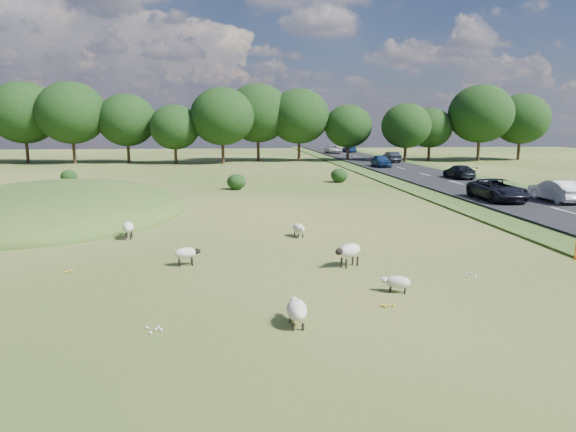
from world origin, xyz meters
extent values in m
plane|color=#304C17|center=(0.00, 20.00, 0.00)|extent=(160.00, 160.00, 0.00)
ellipsoid|color=#33561E|center=(-12.00, 12.00, 0.00)|extent=(16.00, 20.00, 4.00)
cube|color=black|center=(20.00, 30.00, 0.12)|extent=(8.00, 150.00, 0.25)
cylinder|color=black|center=(-30.54, 57.35, 2.11)|extent=(0.44, 0.44, 4.21)
ellipsoid|color=black|center=(-30.54, 57.35, 7.25)|extent=(9.83, 9.83, 8.84)
cylinder|color=black|center=(-23.43, 55.54, 2.09)|extent=(0.44, 0.44, 4.18)
ellipsoid|color=black|center=(-23.43, 55.54, 7.20)|extent=(9.75, 9.75, 8.78)
cylinder|color=black|center=(-15.94, 56.24, 1.80)|extent=(0.44, 0.44, 3.61)
ellipsoid|color=black|center=(-15.94, 56.24, 6.21)|extent=(8.41, 8.41, 7.57)
cylinder|color=black|center=(-8.82, 53.43, 1.51)|extent=(0.44, 0.44, 3.02)
ellipsoid|color=black|center=(-8.82, 53.43, 5.20)|extent=(7.04, 7.04, 6.34)
cylinder|color=black|center=(-2.08, 52.98, 1.95)|extent=(0.44, 0.44, 3.90)
ellipsoid|color=black|center=(-2.08, 52.98, 6.71)|extent=(9.09, 9.09, 8.18)
cylinder|color=black|center=(3.25, 57.90, 2.11)|extent=(0.44, 0.44, 4.22)
ellipsoid|color=black|center=(3.25, 57.90, 7.27)|extent=(9.85, 9.85, 8.86)
cylinder|color=black|center=(9.45, 56.94, 1.97)|extent=(0.44, 0.44, 3.94)
ellipsoid|color=black|center=(9.45, 56.94, 6.79)|extent=(9.20, 9.20, 8.28)
cylinder|color=black|center=(16.87, 56.01, 1.54)|extent=(0.44, 0.44, 3.09)
ellipsoid|color=black|center=(16.87, 56.01, 5.32)|extent=(7.20, 7.20, 6.48)
cylinder|color=black|center=(24.77, 52.46, 1.56)|extent=(0.44, 0.44, 3.12)
ellipsoid|color=black|center=(24.77, 52.46, 5.38)|extent=(7.29, 7.29, 6.56)
cylinder|color=black|center=(29.90, 56.26, 1.47)|extent=(0.44, 0.44, 2.93)
ellipsoid|color=black|center=(29.90, 56.26, 5.05)|extent=(6.84, 6.84, 6.16)
cylinder|color=black|center=(36.86, 53.95, 2.08)|extent=(0.44, 0.44, 4.16)
ellipsoid|color=black|center=(36.86, 53.95, 7.17)|extent=(9.71, 9.71, 8.74)
cylinder|color=black|center=(44.55, 55.89, 1.87)|extent=(0.44, 0.44, 3.74)
ellipsoid|color=black|center=(44.55, 55.89, 6.43)|extent=(8.72, 8.72, 7.84)
ellipsoid|color=black|center=(-0.45, 23.02, 0.68)|extent=(1.65, 1.65, 1.35)
ellipsoid|color=black|center=(9.63, 27.60, 0.68)|extent=(1.67, 1.67, 1.37)
ellipsoid|color=black|center=(-16.65, 30.11, 0.63)|extent=(1.55, 1.55, 1.27)
cylinder|color=#D8590C|center=(13.47, -2.21, 0.60)|extent=(0.06, 0.06, 1.20)
ellipsoid|color=beige|center=(-2.73, -1.35, 0.54)|extent=(0.95, 0.66, 0.45)
ellipsoid|color=black|center=(-2.28, -1.23, 0.57)|extent=(0.32, 0.27, 0.22)
cylinder|color=black|center=(-2.51, -1.18, 0.16)|extent=(0.06, 0.06, 0.32)
cylinder|color=black|center=(-2.46, -1.39, 0.16)|extent=(0.06, 0.06, 0.32)
cylinder|color=black|center=(-3.00, -1.30, 0.16)|extent=(0.06, 0.06, 0.32)
cylinder|color=black|center=(-2.95, -1.51, 0.16)|extent=(0.06, 0.06, 0.32)
ellipsoid|color=beige|center=(4.71, -5.50, 0.37)|extent=(0.95, 0.73, 0.43)
ellipsoid|color=silver|center=(4.29, -5.33, 0.40)|extent=(0.33, 0.29, 0.22)
cylinder|color=black|center=(4.45, -5.51, 0.08)|extent=(0.06, 0.06, 0.16)
cylinder|color=black|center=(4.53, -5.31, 0.08)|extent=(0.06, 0.06, 0.16)
cylinder|color=black|center=(4.90, -5.69, 0.08)|extent=(0.06, 0.06, 0.16)
cylinder|color=black|center=(4.98, -5.50, 0.08)|extent=(0.06, 0.06, 0.16)
ellipsoid|color=beige|center=(3.81, -2.16, 0.67)|extent=(1.22, 1.07, 0.56)
ellipsoid|color=black|center=(3.32, -2.47, 0.71)|extent=(0.44, 0.41, 0.28)
cylinder|color=black|center=(3.62, -2.44, 0.20)|extent=(0.08, 0.08, 0.40)
cylinder|color=black|center=(3.47, -2.21, 0.20)|extent=(0.08, 0.08, 0.40)
cylinder|color=black|center=(4.15, -2.11, 0.20)|extent=(0.08, 0.08, 0.40)
cylinder|color=black|center=(4.01, -1.88, 0.20)|extent=(0.08, 0.08, 0.40)
ellipsoid|color=beige|center=(2.49, 3.56, 0.43)|extent=(0.72, 1.05, 0.49)
ellipsoid|color=silver|center=(2.61, 3.05, 0.46)|extent=(0.30, 0.36, 0.25)
cylinder|color=black|center=(2.67, 3.31, 0.09)|extent=(0.07, 0.07, 0.18)
cylinder|color=black|center=(2.44, 3.25, 0.09)|extent=(0.07, 0.07, 0.18)
cylinder|color=black|center=(2.54, 3.86, 0.09)|extent=(0.07, 0.07, 0.18)
cylinder|color=black|center=(2.31, 3.80, 0.09)|extent=(0.07, 0.07, 0.18)
ellipsoid|color=beige|center=(0.93, -8.05, 0.48)|extent=(0.58, 1.09, 0.56)
ellipsoid|color=silver|center=(0.94, -7.46, 0.52)|extent=(0.27, 0.35, 0.28)
cylinder|color=black|center=(0.80, -7.73, 0.10)|extent=(0.08, 0.08, 0.20)
cylinder|color=black|center=(1.07, -7.73, 0.10)|extent=(0.08, 0.08, 0.20)
cylinder|color=black|center=(0.80, -8.37, 0.10)|extent=(0.08, 0.08, 0.20)
cylinder|color=black|center=(1.07, -8.37, 0.10)|extent=(0.08, 0.08, 0.20)
ellipsoid|color=beige|center=(-5.99, 3.91, 0.61)|extent=(0.59, 1.02, 0.51)
ellipsoid|color=black|center=(-6.02, 4.45, 0.65)|extent=(0.26, 0.34, 0.25)
cylinder|color=black|center=(-6.13, 4.19, 0.18)|extent=(0.07, 0.07, 0.36)
cylinder|color=black|center=(-5.88, 4.21, 0.18)|extent=(0.07, 0.07, 0.36)
cylinder|color=black|center=(-6.09, 3.62, 0.18)|extent=(0.07, 0.07, 0.36)
cylinder|color=black|center=(-5.84, 3.64, 0.18)|extent=(0.07, 0.07, 0.36)
imported|color=black|center=(21.90, 27.66, 0.92)|extent=(1.87, 4.61, 1.34)
imported|color=black|center=(18.10, 12.95, 1.00)|extent=(2.50, 5.43, 1.51)
imported|color=navy|center=(21.90, 76.44, 0.96)|extent=(1.99, 4.90, 1.42)
imported|color=silver|center=(18.10, 73.65, 0.98)|extent=(2.42, 5.26, 1.46)
imported|color=black|center=(21.90, 49.99, 0.99)|extent=(1.57, 4.51, 1.49)
imported|color=navy|center=(18.10, 42.21, 1.02)|extent=(1.81, 4.49, 1.53)
imported|color=white|center=(21.90, 11.96, 1.01)|extent=(1.61, 4.62, 1.52)
camera|label=1|loc=(-0.79, -21.69, 5.65)|focal=32.00mm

